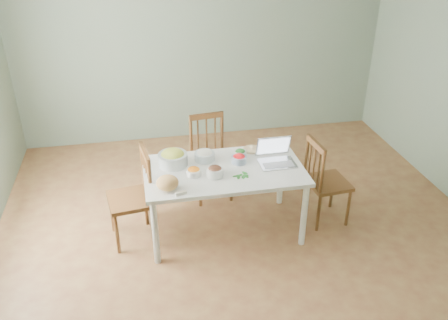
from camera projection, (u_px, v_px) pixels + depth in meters
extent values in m
cube|color=brown|center=(243.00, 237.00, 4.80)|extent=(5.00, 5.00, 0.00)
cube|color=gray|center=(203.00, 43.00, 6.30)|extent=(5.00, 0.00, 2.70)
ellipsoid|color=#B0884D|center=(167.00, 183.00, 4.22)|extent=(0.25, 0.25, 0.13)
cube|color=silver|center=(181.00, 193.00, 4.16)|extent=(0.11, 0.06, 0.03)
cylinder|color=tan|center=(252.00, 149.00, 4.91)|extent=(0.19, 0.19, 0.02)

